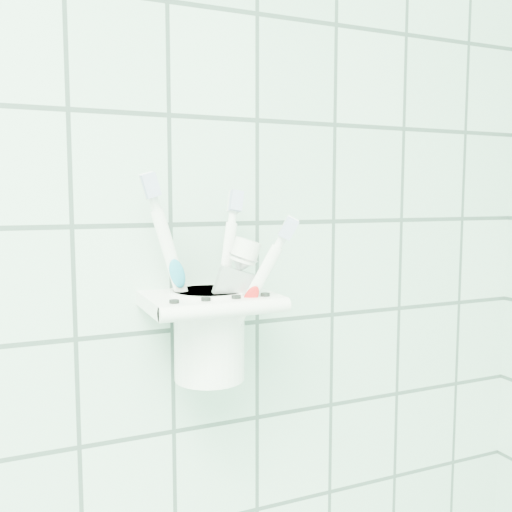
{
  "coord_description": "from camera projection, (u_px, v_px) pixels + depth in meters",
  "views": [
    {
      "loc": [
        0.45,
        0.6,
        1.4
      ],
      "look_at": [
        0.67,
        1.1,
        1.34
      ],
      "focal_mm": 40.0,
      "sensor_mm": 36.0,
      "label": 1
    }
  ],
  "objects": [
    {
      "name": "holder_bracket",
      "position": [
        209.0,
        302.0,
        0.59
      ],
      "size": [
        0.13,
        0.11,
        0.04
      ],
      "color": "white",
      "rests_on": "wall_back"
    },
    {
      "name": "toothpaste_tube",
      "position": [
        205.0,
        294.0,
        0.57
      ],
      "size": [
        0.07,
        0.04,
        0.16
      ],
      "rotation": [
        0.05,
        0.31,
        -0.14
      ],
      "color": "silver",
      "rests_on": "cup"
    },
    {
      "name": "toothbrush_pink",
      "position": [
        204.0,
        269.0,
        0.59
      ],
      "size": [
        0.06,
        0.02,
        0.21
      ],
      "rotation": [
        0.01,
        -0.28,
        0.01
      ],
      "color": "white",
      "rests_on": "cup"
    },
    {
      "name": "toothbrush_blue",
      "position": [
        213.0,
        281.0,
        0.57
      ],
      "size": [
        0.04,
        0.04,
        0.19
      ],
      "rotation": [
        -0.16,
        0.19,
        -0.05
      ],
      "color": "white",
      "rests_on": "cup"
    },
    {
      "name": "toothbrush_orange",
      "position": [
        208.0,
        285.0,
        0.58
      ],
      "size": [
        0.07,
        0.06,
        0.18
      ],
      "rotation": [
        0.14,
        0.48,
        -0.35
      ],
      "color": "white",
      "rests_on": "cup"
    },
    {
      "name": "cup",
      "position": [
        209.0,
        331.0,
        0.59
      ],
      "size": [
        0.08,
        0.08,
        0.09
      ],
      "color": "white",
      "rests_on": "holder_bracket"
    }
  ]
}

